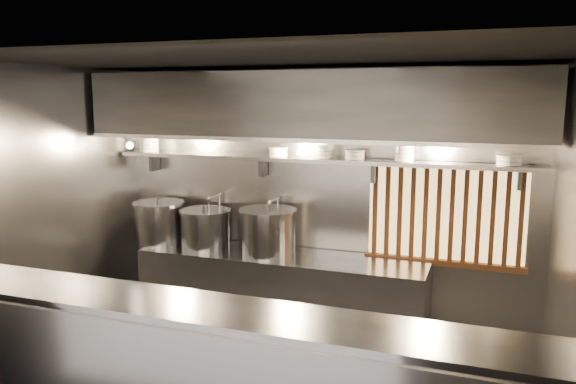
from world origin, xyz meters
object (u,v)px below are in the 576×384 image
Objects in this scene: stock_pot_left at (160,222)px; stock_pot_mid at (206,228)px; heat_lamp at (128,140)px; stock_pot_right at (268,231)px; pendant_bulb at (302,152)px.

stock_pot_mid is (0.58, -0.00, -0.02)m from stock_pot_left.
heat_lamp is 0.52× the size of stock_pot_mid.
heat_lamp reaches higher than stock_pot_right.
heat_lamp is 1.75m from stock_pot_right.
pendant_bulb reaches higher than stock_pot_left.
stock_pot_mid is at bearing 22.05° from heat_lamp.
heat_lamp is 0.99m from stock_pot_left.
stock_pot_left is 1.31m from stock_pot_right.
stock_pot_left is 0.58m from stock_pot_mid.
stock_pot_left reaches higher than stock_pot_mid.
pendant_bulb is at bearing 12.90° from stock_pot_right.
heat_lamp is at bearing -116.62° from stock_pot_left.
heat_lamp reaches higher than stock_pot_left.
pendant_bulb is 0.89m from stock_pot_right.
stock_pot_right is (0.74, -0.02, 0.03)m from stock_pot_mid.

